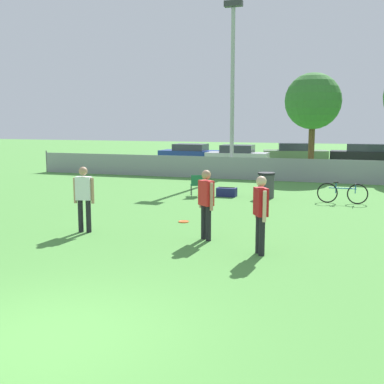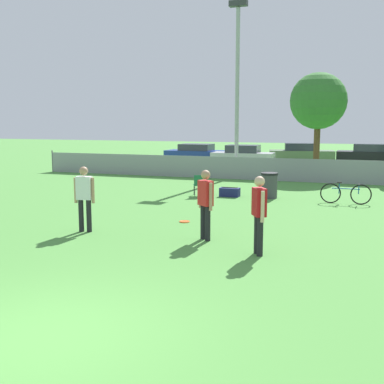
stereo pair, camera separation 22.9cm
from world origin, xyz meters
name	(u,v)px [view 2 (the right image)]	position (x,y,z in m)	size (l,w,h in m)	color
ground_plane	(42,338)	(0.00, 0.00, 0.00)	(120.00, 120.00, 0.00)	#4C8C3D
fence_backline	(278,170)	(0.00, 18.00, 0.55)	(25.76, 0.07, 1.21)	gray
light_pole	(237,75)	(-2.34, 18.98, 5.12)	(0.90, 0.36, 8.70)	#9E9EA3
tree_near_pole	(318,101)	(1.47, 20.82, 3.85)	(2.90, 2.90, 5.33)	brown
player_receiver_white	(84,194)	(-2.84, 5.55, 0.98)	(0.53, 0.30, 1.69)	black
player_thrower_red	(205,200)	(0.36, 5.77, 0.98)	(0.43, 0.41, 1.69)	black
player_defender_red	(259,210)	(1.83, 4.93, 0.98)	(0.38, 0.48, 1.69)	black
frisbee_disc	(184,222)	(-0.85, 7.55, 0.01)	(0.30, 0.30, 0.03)	#E5591E
folding_chair_sideline	(199,184)	(-2.03, 12.28, 0.48)	(0.56, 0.57, 0.82)	#333338
bicycle_sideline	(346,193)	(3.31, 12.28, 0.37)	(1.71, 0.44, 0.76)	black
trash_bin	(269,185)	(0.57, 12.69, 0.48)	(0.62, 0.62, 0.95)	#3F3F44
gear_bag_sideline	(230,192)	(-0.90, 12.53, 0.17)	(0.74, 0.41, 0.36)	navy
parked_car_blue	(196,153)	(-7.37, 27.12, 0.64)	(4.27, 1.89, 1.27)	black
parked_car_silver	(243,156)	(-3.56, 25.35, 0.66)	(3.98, 1.78, 1.34)	black
parked_car_olive	(301,153)	(-0.25, 28.50, 0.68)	(4.54, 2.47, 1.38)	black
parked_car_dark	(372,154)	(4.28, 29.20, 0.67)	(4.46, 1.70, 1.37)	black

